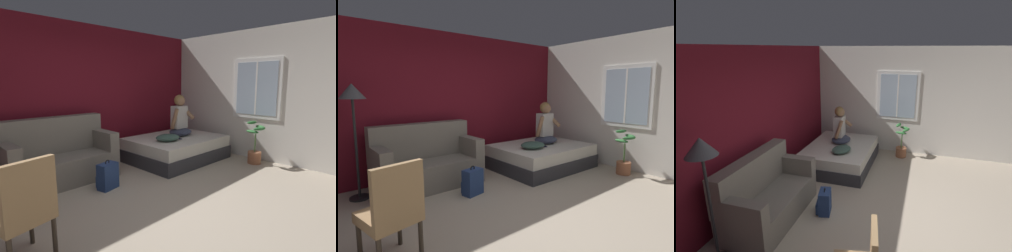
{
  "view_description": "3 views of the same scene",
  "coord_description": "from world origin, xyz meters",
  "views": [
    {
      "loc": [
        -2.11,
        -2.17,
        1.6
      ],
      "look_at": [
        1.19,
        1.13,
        0.83
      ],
      "focal_mm": 28.0,
      "sensor_mm": 36.0,
      "label": 1
    },
    {
      "loc": [
        -2.11,
        -2.17,
        1.6
      ],
      "look_at": [
        0.89,
        1.54,
        0.95
      ],
      "focal_mm": 28.0,
      "sensor_mm": 36.0,
      "label": 2
    },
    {
      "loc": [
        -3.59,
        -0.27,
        2.66
      ],
      "look_at": [
        1.18,
        1.23,
        1.16
      ],
      "focal_mm": 28.0,
      "sensor_mm": 36.0,
      "label": 3
    }
  ],
  "objects": [
    {
      "name": "potted_plant",
      "position": [
        2.72,
        0.2,
        0.3
      ],
      "size": [
        0.39,
        0.37,
        0.85
      ],
      "color": "#995B3D",
      "rests_on": "ground"
    },
    {
      "name": "person_seated",
      "position": [
        2.01,
        1.58,
        0.84
      ],
      "size": [
        0.52,
        0.45,
        0.88
      ],
      "color": "#383D51",
      "rests_on": "bed"
    },
    {
      "name": "backpack",
      "position": [
        -0.06,
        1.18,
        0.19
      ],
      "size": [
        0.33,
        0.28,
        0.46
      ],
      "color": "navy",
      "rests_on": "ground"
    },
    {
      "name": "wall_back_accent",
      "position": [
        0.0,
        2.59,
        1.35
      ],
      "size": [
        11.12,
        0.16,
        2.7
      ],
      "primitive_type": "cube",
      "color": "maroon",
      "rests_on": "ground"
    },
    {
      "name": "throw_pillow",
      "position": [
        1.42,
        1.37,
        0.55
      ],
      "size": [
        0.58,
        0.51,
        0.14
      ],
      "primitive_type": "ellipsoid",
      "rotation": [
        0.0,
        0.0,
        -0.36
      ],
      "color": "#385147",
      "rests_on": "bed"
    },
    {
      "name": "bed",
      "position": [
        1.83,
        1.53,
        0.24
      ],
      "size": [
        1.93,
        1.48,
        0.48
      ],
      "color": "#2D2D33",
      "rests_on": "ground"
    },
    {
      "name": "cell_phone",
      "position": [
        1.74,
        1.36,
        0.48
      ],
      "size": [
        0.12,
        0.16,
        0.01
      ],
      "primitive_type": "cube",
      "rotation": [
        0.0,
        0.0,
        5.88
      ],
      "color": "black",
      "rests_on": "bed"
    },
    {
      "name": "side_chair",
      "position": [
        -1.5,
        0.21,
        0.53
      ],
      "size": [
        0.55,
        0.55,
        0.98
      ],
      "color": "#382D23",
      "rests_on": "ground"
    },
    {
      "name": "wall_side_with_window",
      "position": [
        3.14,
        0.01,
        1.35
      ],
      "size": [
        0.19,
        6.42,
        2.7
      ],
      "color": "silver",
      "rests_on": "ground"
    },
    {
      "name": "couch",
      "position": [
        -0.44,
        2.01,
        0.39
      ],
      "size": [
        1.71,
        0.84,
        1.04
      ],
      "color": "slate",
      "rests_on": "ground"
    },
    {
      "name": "ground_plane",
      "position": [
        0.0,
        0.0,
        0.0
      ],
      "size": [
        40.0,
        40.0,
        0.0
      ],
      "primitive_type": "plane",
      "color": "tan"
    }
  ]
}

